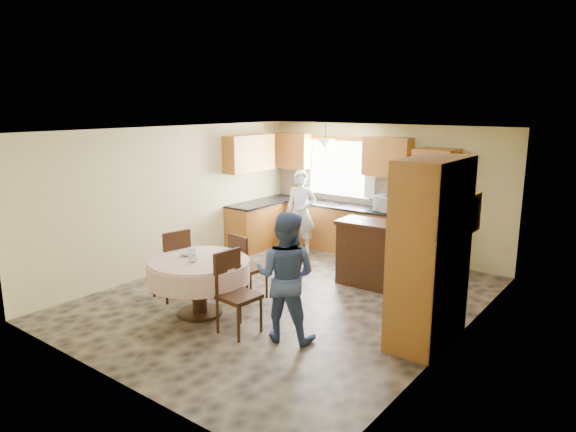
# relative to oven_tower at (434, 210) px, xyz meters

# --- Properties ---
(floor) EXTENTS (5.00, 6.00, 0.01)m
(floor) POSITION_rel_oven_tower_xyz_m (-1.15, -2.69, -1.06)
(floor) COLOR #70634F
(floor) RESTS_ON ground
(ceiling) EXTENTS (5.00, 6.00, 0.01)m
(ceiling) POSITION_rel_oven_tower_xyz_m (-1.15, -2.69, 1.44)
(ceiling) COLOR white
(ceiling) RESTS_ON wall_back
(wall_back) EXTENTS (5.00, 0.02, 2.50)m
(wall_back) POSITION_rel_oven_tower_xyz_m (-1.15, 0.31, 0.19)
(wall_back) COLOR #CEC384
(wall_back) RESTS_ON floor
(wall_front) EXTENTS (5.00, 0.02, 2.50)m
(wall_front) POSITION_rel_oven_tower_xyz_m (-1.15, -5.69, 0.19)
(wall_front) COLOR #CEC384
(wall_front) RESTS_ON floor
(wall_left) EXTENTS (0.02, 6.00, 2.50)m
(wall_left) POSITION_rel_oven_tower_xyz_m (-3.65, -2.69, 0.19)
(wall_left) COLOR #CEC384
(wall_left) RESTS_ON floor
(wall_right) EXTENTS (0.02, 6.00, 2.50)m
(wall_right) POSITION_rel_oven_tower_xyz_m (1.35, -2.69, 0.19)
(wall_right) COLOR #CEC384
(wall_right) RESTS_ON floor
(window) EXTENTS (1.40, 0.03, 1.10)m
(window) POSITION_rel_oven_tower_xyz_m (-2.15, 0.29, 0.54)
(window) COLOR white
(window) RESTS_ON wall_back
(curtain_left) EXTENTS (0.22, 0.02, 1.15)m
(curtain_left) POSITION_rel_oven_tower_xyz_m (-2.90, 0.24, 0.59)
(curtain_left) COLOR white
(curtain_left) RESTS_ON wall_back
(curtain_right) EXTENTS (0.22, 0.02, 1.15)m
(curtain_right) POSITION_rel_oven_tower_xyz_m (-1.40, 0.24, 0.59)
(curtain_right) COLOR white
(curtain_right) RESTS_ON wall_back
(base_cab_back) EXTENTS (3.30, 0.60, 0.88)m
(base_cab_back) POSITION_rel_oven_tower_xyz_m (-2.00, 0.01, -0.62)
(base_cab_back) COLOR #AF6C2E
(base_cab_back) RESTS_ON floor
(counter_back) EXTENTS (3.30, 0.64, 0.04)m
(counter_back) POSITION_rel_oven_tower_xyz_m (-2.00, 0.01, -0.16)
(counter_back) COLOR black
(counter_back) RESTS_ON base_cab_back
(base_cab_left) EXTENTS (0.60, 1.20, 0.88)m
(base_cab_left) POSITION_rel_oven_tower_xyz_m (-3.35, -0.89, -0.62)
(base_cab_left) COLOR #AF6C2E
(base_cab_left) RESTS_ON floor
(counter_left) EXTENTS (0.64, 1.20, 0.04)m
(counter_left) POSITION_rel_oven_tower_xyz_m (-3.35, -0.89, -0.16)
(counter_left) COLOR black
(counter_left) RESTS_ON base_cab_left
(backsplash) EXTENTS (3.30, 0.02, 0.55)m
(backsplash) POSITION_rel_oven_tower_xyz_m (-2.00, 0.30, 0.12)
(backsplash) COLOR beige
(backsplash) RESTS_ON wall_back
(wall_cab_left) EXTENTS (0.85, 0.33, 0.72)m
(wall_cab_left) POSITION_rel_oven_tower_xyz_m (-3.20, 0.15, 0.85)
(wall_cab_left) COLOR #BA812E
(wall_cab_left) RESTS_ON wall_back
(wall_cab_right) EXTENTS (0.90, 0.33, 0.72)m
(wall_cab_right) POSITION_rel_oven_tower_xyz_m (-1.00, 0.15, 0.85)
(wall_cab_right) COLOR #BA812E
(wall_cab_right) RESTS_ON wall_back
(wall_cab_side) EXTENTS (0.33, 1.20, 0.72)m
(wall_cab_side) POSITION_rel_oven_tower_xyz_m (-3.48, -0.89, 0.85)
(wall_cab_side) COLOR #BA812E
(wall_cab_side) RESTS_ON wall_left
(oven_tower) EXTENTS (0.66, 0.62, 2.12)m
(oven_tower) POSITION_rel_oven_tower_xyz_m (0.00, 0.00, 0.00)
(oven_tower) COLOR #AF6C2E
(oven_tower) RESTS_ON floor
(oven_upper) EXTENTS (0.56, 0.01, 0.45)m
(oven_upper) POSITION_rel_oven_tower_xyz_m (0.00, -0.31, 0.19)
(oven_upper) COLOR black
(oven_upper) RESTS_ON oven_tower
(oven_lower) EXTENTS (0.56, 0.01, 0.45)m
(oven_lower) POSITION_rel_oven_tower_xyz_m (0.00, -0.31, -0.31)
(oven_lower) COLOR black
(oven_lower) RESTS_ON oven_tower
(pendant) EXTENTS (0.36, 0.36, 0.18)m
(pendant) POSITION_rel_oven_tower_xyz_m (-2.15, -0.19, 1.06)
(pendant) COLOR beige
(pendant) RESTS_ON ceiling
(sideboard) EXTENTS (1.39, 0.61, 0.98)m
(sideboard) POSITION_rel_oven_tower_xyz_m (-0.28, -1.44, -0.57)
(sideboard) COLOR #3A200F
(sideboard) RESTS_ON floor
(space_heater) EXTENTS (0.51, 0.44, 0.58)m
(space_heater) POSITION_rel_oven_tower_xyz_m (0.68, -1.63, -0.77)
(space_heater) COLOR black
(space_heater) RESTS_ON floor
(cupboard) EXTENTS (0.59, 1.19, 2.27)m
(cupboard) POSITION_rel_oven_tower_xyz_m (1.07, -2.81, 0.07)
(cupboard) COLOR #AF6C2E
(cupboard) RESTS_ON floor
(dining_table) EXTENTS (1.40, 1.40, 0.80)m
(dining_table) POSITION_rel_oven_tower_xyz_m (-1.75, -3.92, -0.44)
(dining_table) COLOR #3A200F
(dining_table) RESTS_ON floor
(chair_left) EXTENTS (0.54, 0.54, 1.07)m
(chair_left) POSITION_rel_oven_tower_xyz_m (-2.47, -3.75, -0.47)
(chair_left) COLOR #3A200F
(chair_left) RESTS_ON floor
(chair_back) EXTENTS (0.50, 0.50, 1.01)m
(chair_back) POSITION_rel_oven_tower_xyz_m (-1.63, -3.13, -0.50)
(chair_back) COLOR #3A200F
(chair_back) RESTS_ON floor
(chair_right) EXTENTS (0.49, 0.49, 1.05)m
(chair_right) POSITION_rel_oven_tower_xyz_m (-1.00, -4.02, -0.48)
(chair_right) COLOR #3A200F
(chair_right) RESTS_ON floor
(framed_picture) EXTENTS (0.06, 0.61, 0.50)m
(framed_picture) POSITION_rel_oven_tower_xyz_m (1.32, -2.13, 0.46)
(framed_picture) COLOR gold
(framed_picture) RESTS_ON wall_right
(microwave) EXTENTS (0.58, 0.42, 0.30)m
(microwave) POSITION_rel_oven_tower_xyz_m (-0.80, -0.04, 0.01)
(microwave) COLOR silver
(microwave) RESTS_ON counter_back
(person_sink) EXTENTS (0.70, 0.59, 1.63)m
(person_sink) POSITION_rel_oven_tower_xyz_m (-2.38, -0.66, -0.24)
(person_sink) COLOR silver
(person_sink) RESTS_ON floor
(person_dining) EXTENTS (0.93, 0.82, 1.62)m
(person_dining) POSITION_rel_oven_tower_xyz_m (-0.35, -3.79, -0.25)
(person_dining) COLOR #3A4D7E
(person_dining) RESTS_ON floor
(bowl_sideboard) EXTENTS (0.25, 0.25, 0.05)m
(bowl_sideboard) POSITION_rel_oven_tower_xyz_m (-0.54, -1.44, -0.05)
(bowl_sideboard) COLOR #B2B2B2
(bowl_sideboard) RESTS_ON sideboard
(bottle_sideboard) EXTENTS (0.14, 0.14, 0.28)m
(bottle_sideboard) POSITION_rel_oven_tower_xyz_m (0.10, -1.44, 0.06)
(bottle_sideboard) COLOR silver
(bottle_sideboard) RESTS_ON sideboard
(cup_table) EXTENTS (0.15, 0.15, 0.09)m
(cup_table) POSITION_rel_oven_tower_xyz_m (-1.70, -4.06, -0.21)
(cup_table) COLOR #B2B2B2
(cup_table) RESTS_ON dining_table
(bowl_table) EXTENTS (0.28, 0.28, 0.07)m
(bowl_table) POSITION_rel_oven_tower_xyz_m (-1.98, -3.89, -0.23)
(bowl_table) COLOR #B2B2B2
(bowl_table) RESTS_ON dining_table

